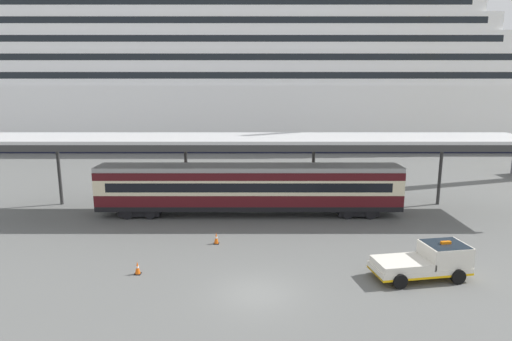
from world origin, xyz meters
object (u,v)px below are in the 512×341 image
(cruise_ship, at_px, (162,70))
(train_carriage, at_px, (251,187))
(service_truck, at_px, (431,260))
(traffic_cone_near, at_px, (139,268))
(traffic_cone_mid, at_px, (218,238))

(cruise_ship, distance_m, train_carriage, 49.13)
(train_carriage, xyz_separation_m, service_truck, (10.01, -11.47, -1.32))
(train_carriage, height_order, service_truck, train_carriage)
(service_truck, height_order, traffic_cone_near, service_truck)
(service_truck, xyz_separation_m, traffic_cone_mid, (-12.11, 5.03, -0.61))
(cruise_ship, bearing_deg, train_carriage, -69.68)
(traffic_cone_mid, bearing_deg, service_truck, -22.57)
(cruise_ship, height_order, traffic_cone_mid, cruise_ship)
(train_carriage, height_order, traffic_cone_mid, train_carriage)
(traffic_cone_near, distance_m, traffic_cone_mid, 6.12)
(service_truck, bearing_deg, traffic_cone_mid, 157.43)
(traffic_cone_near, bearing_deg, traffic_cone_mid, 49.46)
(train_carriage, bearing_deg, service_truck, -48.87)
(cruise_ship, xyz_separation_m, service_truck, (26.67, -56.43, -12.03))
(cruise_ship, relative_size, traffic_cone_mid, 174.38)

